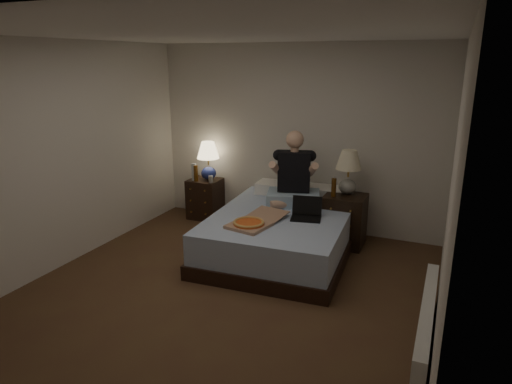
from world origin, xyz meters
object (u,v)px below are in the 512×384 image
at_px(nightstand_left, 205,198).
at_px(lamp_right, 348,172).
at_px(lamp_left, 208,161).
at_px(water_bottle, 194,172).
at_px(pizza_box, 249,224).
at_px(beer_bottle_right, 334,187).
at_px(laptop, 306,209).
at_px(nightstand_right, 344,220).
at_px(beer_bottle_left, 196,173).
at_px(radiator, 426,326).
at_px(bed, 281,234).
at_px(soda_can, 211,179).
at_px(person, 294,169).

distance_m(nightstand_left, lamp_right, 2.23).
bearing_deg(lamp_left, water_bottle, -145.26).
relative_size(lamp_left, pizza_box, 0.74).
relative_size(beer_bottle_right, laptop, 0.68).
relative_size(nightstand_right, water_bottle, 2.62).
height_order(lamp_left, beer_bottle_left, lamp_left).
relative_size(beer_bottle_left, beer_bottle_right, 1.00).
bearing_deg(lamp_right, radiator, -60.54).
relative_size(bed, nightstand_left, 3.51).
height_order(bed, water_bottle, water_bottle).
bearing_deg(nightstand_right, lamp_left, 173.45).
bearing_deg(pizza_box, beer_bottle_right, 68.08).
distance_m(lamp_left, pizza_box, 1.90).
xyz_separation_m(water_bottle, laptop, (1.94, -0.77, -0.08)).
height_order(nightstand_left, laptop, laptop).
bearing_deg(soda_can, radiator, -32.78).
height_order(lamp_left, lamp_right, lamp_right).
xyz_separation_m(water_bottle, person, (1.62, -0.29, 0.27)).
distance_m(nightstand_right, soda_can, 1.99).
bearing_deg(water_bottle, bed, -23.22).
bearing_deg(person, lamp_right, 6.47).
bearing_deg(nightstand_left, bed, -29.36).
xyz_separation_m(lamp_left, water_bottle, (-0.17, -0.12, -0.15)).
bearing_deg(nightstand_right, soda_can, 177.19).
xyz_separation_m(person, radiator, (1.74, -1.71, -0.78)).
xyz_separation_m(lamp_left, soda_can, (0.11, -0.14, -0.23)).
xyz_separation_m(nightstand_left, nightstand_right, (2.13, -0.21, 0.03)).
height_order(nightstand_right, beer_bottle_left, beer_bottle_left).
bearing_deg(nightstand_right, person, -164.22).
distance_m(lamp_right, water_bottle, 2.26).
height_order(pizza_box, radiator, pizza_box).
bearing_deg(pizza_box, nightstand_left, 145.08).
relative_size(beer_bottle_left, pizza_box, 0.30).
relative_size(nightstand_left, soda_can, 5.85).
xyz_separation_m(nightstand_right, beer_bottle_right, (-0.13, -0.10, 0.44)).
distance_m(lamp_right, person, 0.68).
height_order(nightstand_left, lamp_right, lamp_right).
xyz_separation_m(lamp_right, beer_bottle_left, (-2.20, 0.00, -0.23)).
bearing_deg(nightstand_left, nightstand_right, -7.20).
height_order(water_bottle, laptop, water_bottle).
distance_m(lamp_right, laptop, 0.85).
relative_size(nightstand_left, lamp_left, 1.04).
distance_m(beer_bottle_left, radiator, 3.89).
height_order(nightstand_left, soda_can, soda_can).
bearing_deg(pizza_box, bed, 83.58).
xyz_separation_m(lamp_right, laptop, (-0.31, -0.74, -0.30)).
bearing_deg(bed, nightstand_left, 148.81).
height_order(bed, beer_bottle_right, beer_bottle_right).
height_order(nightstand_right, soda_can, soda_can).
bearing_deg(pizza_box, water_bottle, 149.64).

